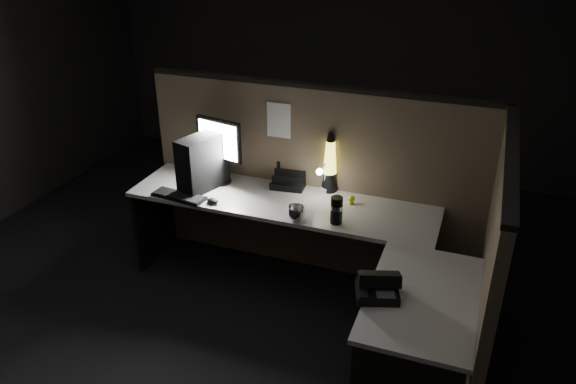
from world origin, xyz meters
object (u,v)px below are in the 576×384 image
(monitor, at_px, (219,145))
(desk_phone, at_px, (377,287))
(pc_tower, at_px, (202,162))
(lava_lamp, at_px, (330,167))
(keyboard, at_px, (179,196))

(monitor, height_order, desk_phone, monitor)
(pc_tower, bearing_deg, lava_lamp, 35.20)
(monitor, bearing_deg, pc_tower, -106.91)
(pc_tower, relative_size, monitor, 0.81)
(pc_tower, relative_size, desk_phone, 1.48)
(lava_lamp, bearing_deg, pc_tower, -162.72)
(monitor, height_order, keyboard, monitor)
(monitor, distance_m, lava_lamp, 0.86)
(pc_tower, xyz_separation_m, desk_phone, (1.54, -0.88, -0.16))
(pc_tower, relative_size, lava_lamp, 0.89)
(lava_lamp, xyz_separation_m, desk_phone, (0.62, -1.16, -0.14))
(pc_tower, xyz_separation_m, lava_lamp, (0.92, 0.29, -0.01))
(lava_lamp, bearing_deg, keyboard, -153.41)
(keyboard, relative_size, desk_phone, 1.49)
(keyboard, bearing_deg, monitor, 70.31)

